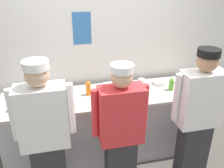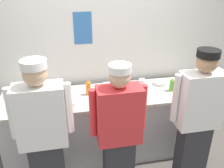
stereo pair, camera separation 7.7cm
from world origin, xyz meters
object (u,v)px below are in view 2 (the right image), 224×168
Objects in this scene: chef_center at (119,133)px; chefs_knife at (137,96)px; chef_far_right at (197,118)px; mixing_bowl_steel at (112,92)px; sheet_tray at (36,99)px; ramekin_yellow_sauce at (175,83)px; plate_stack_front at (70,102)px; ramekin_red_sauce at (183,86)px; squeeze_bottle_primary at (183,90)px; squeeze_bottle_spare at (172,85)px; chef_near_left at (44,135)px; deli_cup at (142,83)px; plate_stack_rear at (160,83)px; ramekin_green_sauce at (191,92)px; squeeze_bottle_secondary at (88,88)px; ramekin_orange_sauce at (11,107)px.

chef_center is 0.71m from chefs_knife.
chef_far_right reaches higher than mixing_bowl_steel.
ramekin_yellow_sauce is (1.88, 0.10, 0.01)m from sheet_tray.
ramekin_red_sauce is (1.53, 0.15, -0.00)m from plate_stack_front.
chefs_knife is at bearing -17.20° from mixing_bowl_steel.
squeeze_bottle_spare is (-0.07, 0.18, -0.00)m from squeeze_bottle_primary.
chefs_knife is at bearing -170.44° from squeeze_bottle_spare.
chef_near_left is 1.75m from squeeze_bottle_spare.
deli_cup is (-0.37, 0.86, 0.07)m from chef_far_right.
ramekin_yellow_sauce is 0.68m from chefs_knife.
chef_center is at bearing -131.67° from plate_stack_rear.
deli_cup is (0.46, 0.20, -0.00)m from mixing_bowl_steel.
squeeze_bottle_primary is 0.67× the size of chefs_knife.
mixing_bowl_steel is 4.69× the size of ramekin_red_sauce.
plate_stack_rear reaches higher than ramekin_green_sauce.
mixing_bowl_steel is 0.99× the size of sheet_tray.
squeeze_bottle_spare is at bearing 92.00° from chef_far_right.
mixing_bowl_steel is (-0.83, 0.66, 0.08)m from chef_far_right.
sheet_tray is 1.84m from squeeze_bottle_primary.
chef_far_right reaches higher than sheet_tray.
deli_cup is at bearing 7.92° from squeeze_bottle_secondary.
squeeze_bottle_spare is 0.20m from ramekin_red_sauce.
chef_center is 8.67× the size of squeeze_bottle_primary.
plate_stack_rear is at bearing 48.33° from chef_center.
plate_stack_front reaches higher than plate_stack_rear.
ramekin_yellow_sauce is at bearing 7.22° from ramekin_orange_sauce.
chef_center is at bearing -41.22° from sheet_tray.
deli_cup is at bearing 59.38° from chef_center.
chefs_knife is at bearing 25.83° from chef_near_left.
chef_center is 0.90m from chef_far_right.
ramekin_green_sauce is (1.96, -0.22, 0.01)m from sheet_tray.
squeeze_bottle_primary is 2.03× the size of ramekin_orange_sauce.
chef_near_left is 7.67× the size of plate_stack_front.
squeeze_bottle_secondary reaches higher than plate_stack_front.
chef_center reaches higher than deli_cup.
squeeze_bottle_secondary reaches higher than mixing_bowl_steel.
mixing_bowl_steel is at bearing 167.74° from squeeze_bottle_primary.
ramekin_yellow_sauce is at bearing 10.76° from plate_stack_front.
chef_center is at bearing -120.62° from deli_cup.
chef_near_left reaches higher than plate_stack_rear.
chefs_knife is at bearing 175.50° from ramekin_green_sauce.
ramekin_yellow_sauce is at bearing 113.08° from ramekin_red_sauce.
chef_near_left is 1.26m from chefs_knife.
sheet_tray is at bearing -177.68° from squeeze_bottle_secondary.
squeeze_bottle_primary is 0.59m from chefs_knife.
deli_cup reaches higher than plate_stack_rear.
ramekin_orange_sauce is (-2.14, -0.27, 0.00)m from ramekin_yellow_sauce.
chef_center is at bearing -4.03° from chef_near_left.
chef_center reaches higher than ramekin_green_sauce.
squeeze_bottle_primary reaches higher than plate_stack_rear.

